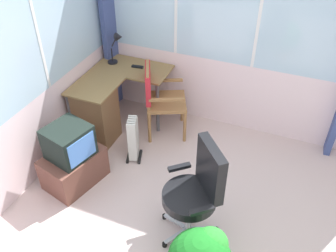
% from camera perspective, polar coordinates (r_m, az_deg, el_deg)
% --- Properties ---
extents(ground, '(4.85, 4.92, 0.06)m').
position_cam_1_polar(ground, '(3.77, 4.33, -17.46)').
color(ground, beige).
extents(east_window_panel, '(0.07, 3.92, 2.73)m').
position_cam_1_polar(east_window_panel, '(4.42, 13.66, 14.16)').
color(east_window_panel, silver).
rests_on(east_window_panel, ground).
extents(curtain_corner, '(0.25, 0.10, 2.63)m').
position_cam_1_polar(curtain_corner, '(4.92, -9.25, 16.54)').
color(curtain_corner, '#3F4E85').
rests_on(curtain_corner, ground).
extents(desk, '(1.14, 0.96, 0.75)m').
position_cam_1_polar(desk, '(4.67, -10.65, 2.40)').
color(desk, olive).
rests_on(desk, ground).
extents(desk_lamp, '(0.22, 0.19, 0.39)m').
position_cam_1_polar(desk_lamp, '(4.89, -7.79, 12.57)').
color(desk_lamp, black).
rests_on(desk_lamp, desk).
extents(tv_remote, '(0.06, 0.15, 0.02)m').
position_cam_1_polar(tv_remote, '(4.82, -4.73, 9.09)').
color(tv_remote, black).
rests_on(tv_remote, desk).
extents(wooden_armchair, '(0.64, 0.64, 0.95)m').
position_cam_1_polar(wooden_armchair, '(4.57, -1.86, 5.15)').
color(wooden_armchair, '#996A3D').
rests_on(wooden_armchair, ground).
extents(office_chair, '(0.61, 0.61, 1.05)m').
position_cam_1_polar(office_chair, '(3.36, 4.65, -9.37)').
color(office_chair, '#B7B7BF').
rests_on(office_chair, ground).
extents(tv_on_stand, '(0.73, 0.59, 0.75)m').
position_cam_1_polar(tv_on_stand, '(4.15, -14.49, -4.90)').
color(tv_on_stand, brown).
rests_on(tv_on_stand, ground).
extents(space_heater, '(0.29, 0.23, 0.57)m').
position_cam_1_polar(space_heater, '(4.37, -5.35, -1.78)').
color(space_heater, silver).
rests_on(space_heater, ground).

